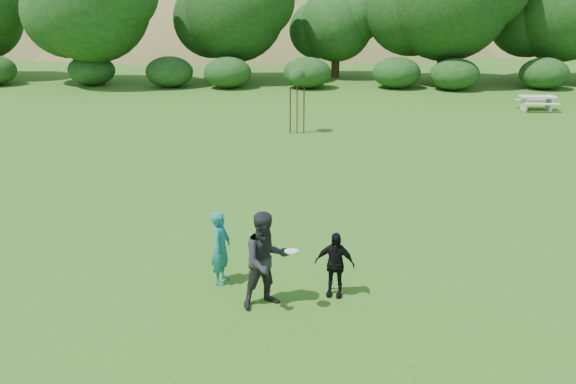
# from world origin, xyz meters

# --- Properties ---
(ground) EXTENTS (120.00, 120.00, 0.00)m
(ground) POSITION_xyz_m (0.00, 0.00, 0.00)
(ground) COLOR #19470C
(ground) RESTS_ON ground
(player_teal) EXTENTS (0.50, 0.66, 1.64)m
(player_teal) POSITION_xyz_m (-1.39, 0.28, 0.82)
(player_teal) COLOR #197170
(player_teal) RESTS_ON ground
(player_grey) EXTENTS (1.20, 1.09, 2.00)m
(player_grey) POSITION_xyz_m (-0.37, -0.67, 1.00)
(player_grey) COLOR black
(player_grey) RESTS_ON ground
(player_black) EXTENTS (0.88, 0.52, 1.41)m
(player_black) POSITION_xyz_m (1.00, -0.24, 0.70)
(player_black) COLOR black
(player_black) RESTS_ON ground
(frisbee) EXTENTS (0.27, 0.27, 0.06)m
(frisbee) POSITION_xyz_m (0.13, -0.88, 1.30)
(frisbee) COLOR white
(frisbee) RESTS_ON ground
(sapling) EXTENTS (0.70, 0.70, 2.85)m
(sapling) POSITION_xyz_m (0.22, 13.78, 2.42)
(sapling) COLOR #3D2817
(sapling) RESTS_ON ground
(picnic_table) EXTENTS (1.80, 1.48, 0.76)m
(picnic_table) POSITION_xyz_m (12.85, 19.02, 0.52)
(picnic_table) COLOR #BAB5AB
(picnic_table) RESTS_ON ground
(hillside) EXTENTS (150.00, 72.00, 52.00)m
(hillside) POSITION_xyz_m (-0.56, 68.45, -11.97)
(hillside) COLOR olive
(hillside) RESTS_ON ground
(tree_row) EXTENTS (53.92, 10.38, 9.62)m
(tree_row) POSITION_xyz_m (3.23, 28.68, 4.87)
(tree_row) COLOR #3A2616
(tree_row) RESTS_ON ground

